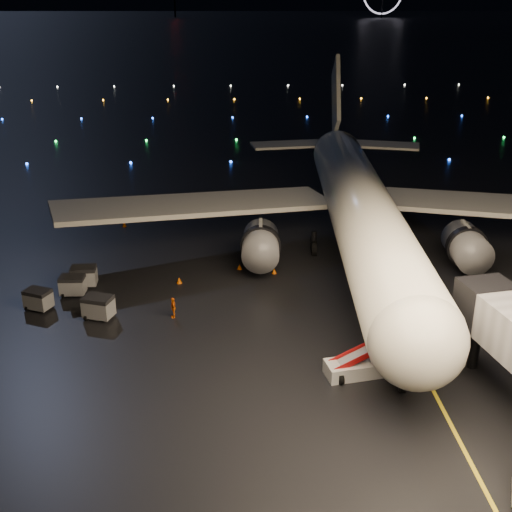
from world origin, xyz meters
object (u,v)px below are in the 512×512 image
object	(u,v)px
belt_loader	(360,353)
baggage_cart_2	(84,277)
baggage_cart_3	(38,300)
crew_c	(173,307)
airliner	(358,166)
baggage_cart_0	(73,286)
baggage_cart_1	(98,307)

from	to	relation	value
belt_loader	baggage_cart_2	world-z (taller)	belt_loader
baggage_cart_2	baggage_cart_3	xyz separation A→B (m)	(-2.78, -4.34, -0.06)
crew_c	baggage_cart_2	bearing A→B (deg)	-137.96
airliner	belt_loader	distance (m)	24.68
baggage_cart_0	baggage_cart_2	size ratio (longest dim) A/B	0.95
belt_loader	crew_c	size ratio (longest dim) A/B	3.93
airliner	baggage_cart_0	distance (m)	28.78
airliner	baggage_cart_2	distance (m)	27.65
airliner	baggage_cart_0	xyz separation A→B (m)	(-25.84, -10.23, -7.48)
crew_c	airliner	bearing A→B (deg)	119.68
baggage_cart_1	baggage_cart_0	bearing A→B (deg)	142.76
baggage_cart_0	baggage_cart_1	size ratio (longest dim) A/B	0.93
crew_c	baggage_cart_2	xyz separation A→B (m)	(-8.24, 6.20, 0.06)
airliner	belt_loader	bearing A→B (deg)	-96.05
airliner	baggage_cart_0	world-z (taller)	airliner
belt_loader	crew_c	world-z (taller)	belt_loader
airliner	baggage_cart_1	world-z (taller)	airliner
baggage_cart_2	baggage_cart_1	bearing A→B (deg)	-71.76
baggage_cart_1	baggage_cart_2	distance (m)	6.56
baggage_cart_2	baggage_cart_3	world-z (taller)	baggage_cart_2
airliner	belt_loader	world-z (taller)	airliner
airliner	belt_loader	xyz separation A→B (m)	(-3.91, -23.42, -6.73)
crew_c	baggage_cart_3	distance (m)	11.17
crew_c	baggage_cart_3	size ratio (longest dim) A/B	0.85
airliner	crew_c	world-z (taller)	airliner
belt_loader	baggage_cart_1	size ratio (longest dim) A/B	3.03
crew_c	baggage_cart_1	world-z (taller)	baggage_cart_1
baggage_cart_0	baggage_cart_1	world-z (taller)	baggage_cart_1
airliner	baggage_cart_2	size ratio (longest dim) A/B	27.47
baggage_cart_1	airliner	bearing A→B (deg)	50.84
belt_loader	crew_c	xyz separation A→B (m)	(-13.11, 8.78, -0.77)
baggage_cart_0	baggage_cart_2	distance (m)	1.88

